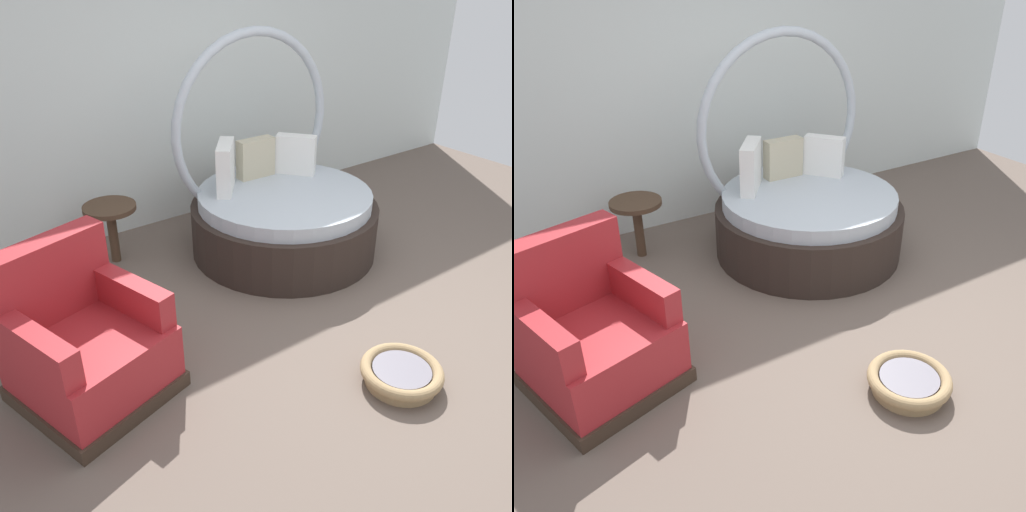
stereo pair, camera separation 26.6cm
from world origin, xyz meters
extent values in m
cube|color=#66564C|center=(0.00, 0.00, -0.01)|extent=(8.00, 8.00, 0.02)
cube|color=silver|center=(0.00, 2.60, 1.57)|extent=(8.00, 0.12, 3.15)
cylinder|color=#2D231E|center=(0.34, 1.35, 0.22)|extent=(1.62, 1.62, 0.44)
cylinder|color=#B2BCC6|center=(0.34, 1.35, 0.50)|extent=(1.49, 1.49, 0.12)
torus|color=#B2BCC6|center=(0.34, 1.80, 1.03)|extent=(1.62, 0.08, 1.62)
cube|color=white|center=(0.69, 1.63, 0.74)|extent=(0.32, 0.35, 0.36)
cube|color=#BCB293|center=(0.35, 1.78, 0.74)|extent=(0.35, 0.13, 0.35)
cube|color=white|center=(-0.05, 1.66, 0.77)|extent=(0.35, 0.40, 0.41)
cube|color=#38281E|center=(-1.72, 0.59, 0.05)|extent=(0.99, 0.99, 0.10)
cube|color=#A32328|center=(-1.72, 0.59, 0.27)|extent=(0.94, 0.94, 0.34)
cube|color=#A32328|center=(-1.81, 0.89, 0.69)|extent=(0.77, 0.36, 0.50)
cube|color=#A32328|center=(-2.03, 0.50, 0.55)|extent=(0.30, 0.69, 0.22)
cube|color=#A32328|center=(-1.41, 0.68, 0.55)|extent=(0.30, 0.69, 0.22)
cylinder|color=#9E7F56|center=(-0.17, -0.45, 0.03)|extent=(0.44, 0.44, 0.06)
torus|color=#9E7F56|center=(-0.17, -0.45, 0.10)|extent=(0.51, 0.51, 0.07)
cylinder|color=slate|center=(-0.17, -0.45, 0.08)|extent=(0.36, 0.36, 0.05)
cylinder|color=#473323|center=(-0.96, 2.05, 0.24)|extent=(0.08, 0.08, 0.48)
cylinder|color=#473323|center=(-0.96, 2.05, 0.50)|extent=(0.44, 0.44, 0.04)
camera|label=1|loc=(-2.42, -2.00, 2.35)|focal=38.23mm
camera|label=2|loc=(-2.20, -2.15, 2.35)|focal=38.23mm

